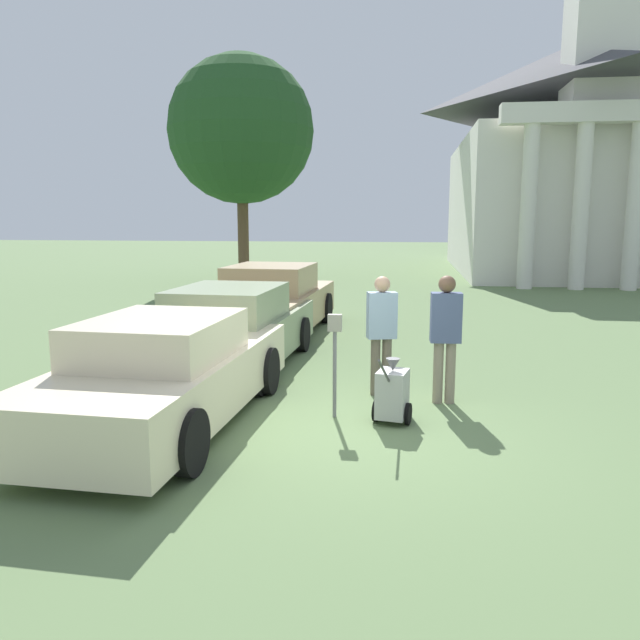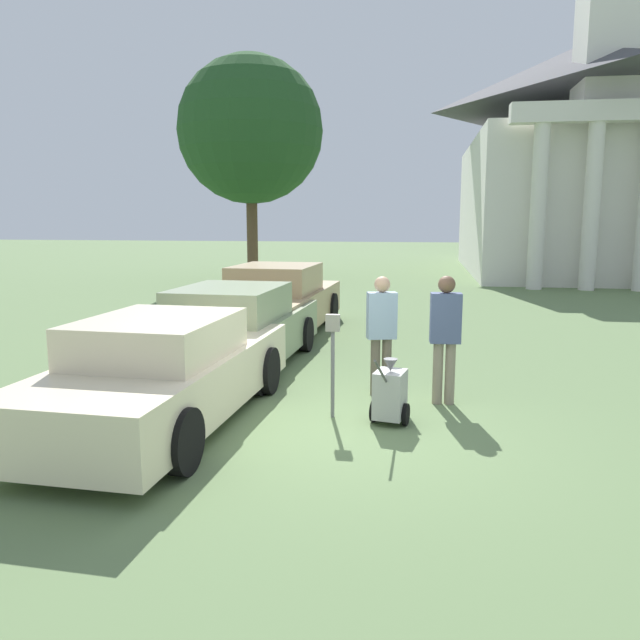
# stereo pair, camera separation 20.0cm
# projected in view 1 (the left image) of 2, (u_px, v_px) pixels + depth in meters

# --- Properties ---
(ground_plane) EXTENTS (120.00, 120.00, 0.00)m
(ground_plane) POSITION_uv_depth(u_px,v_px,m) (345.00, 430.00, 7.72)
(ground_plane) COLOR #607A4C
(parked_car_cream) EXTENTS (2.15, 4.96, 1.39)m
(parked_car_cream) POSITION_uv_depth(u_px,v_px,m) (167.00, 374.00, 7.85)
(parked_car_cream) COLOR beige
(parked_car_cream) RESTS_ON ground_plane
(parked_car_sage) EXTENTS (2.17, 5.14, 1.44)m
(parked_car_sage) POSITION_uv_depth(u_px,v_px,m) (232.00, 331.00, 10.75)
(parked_car_sage) COLOR gray
(parked_car_sage) RESTS_ON ground_plane
(parked_car_tan) EXTENTS (2.27, 5.12, 1.56)m
(parked_car_tan) POSITION_uv_depth(u_px,v_px,m) (273.00, 302.00, 14.07)
(parked_car_tan) COLOR tan
(parked_car_tan) RESTS_ON ground_plane
(parking_meter) EXTENTS (0.18, 0.09, 1.37)m
(parking_meter) POSITION_uv_depth(u_px,v_px,m) (335.00, 346.00, 8.07)
(parking_meter) COLOR slate
(parking_meter) RESTS_ON ground_plane
(person_worker) EXTENTS (0.46, 0.32, 1.76)m
(person_worker) POSITION_uv_depth(u_px,v_px,m) (382.00, 328.00, 9.10)
(person_worker) COLOR #665B4C
(person_worker) RESTS_ON ground_plane
(person_supervisor) EXTENTS (0.43, 0.25, 1.81)m
(person_supervisor) POSITION_uv_depth(u_px,v_px,m) (446.00, 331.00, 8.68)
(person_supervisor) COLOR gray
(person_supervisor) RESTS_ON ground_plane
(equipment_cart) EXTENTS (0.52, 1.00, 1.00)m
(equipment_cart) POSITION_uv_depth(u_px,v_px,m) (392.00, 394.00, 7.92)
(equipment_cart) COLOR #B2B2AD
(equipment_cart) RESTS_ON ground_plane
(church) EXTENTS (9.29, 15.99, 21.91)m
(church) POSITION_uv_depth(u_px,v_px,m) (561.00, 152.00, 29.15)
(church) COLOR silver
(church) RESTS_ON ground_plane
(shade_tree) EXTENTS (5.73, 5.73, 8.85)m
(shade_tree) POSITION_uv_depth(u_px,v_px,m) (241.00, 130.00, 24.39)
(shade_tree) COLOR brown
(shade_tree) RESTS_ON ground_plane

